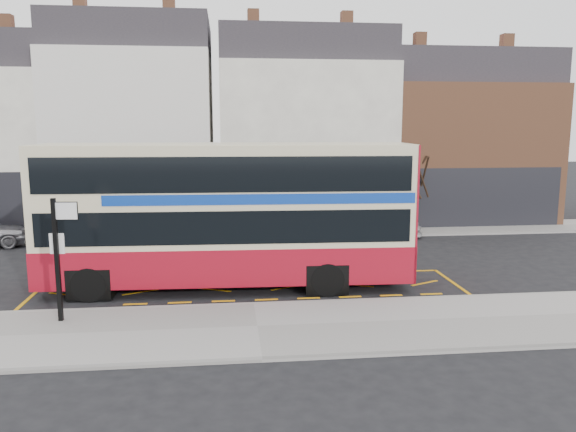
{
  "coord_description": "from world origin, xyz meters",
  "views": [
    {
      "loc": [
        -0.75,
        -16.49,
        5.45
      ],
      "look_at": [
        1.3,
        2.0,
        2.37
      ],
      "focal_mm": 35.0,
      "sensor_mm": 36.0,
      "label": 1
    }
  ],
  "objects": [
    {
      "name": "far_pavement",
      "position": [
        0.0,
        11.0,
        0.07
      ],
      "size": [
        50.0,
        3.0,
        0.15
      ],
      "primitive_type": "cube",
      "color": "gray",
      "rests_on": "ground"
    },
    {
      "name": "street_tree_right",
      "position": [
        8.55,
        10.73,
        3.34
      ],
      "size": [
        2.27,
        2.27,
        4.91
      ],
      "color": "black",
      "rests_on": "ground"
    },
    {
      "name": "ground",
      "position": [
        0.0,
        0.0,
        0.0
      ],
      "size": [
        120.0,
        120.0,
        0.0
      ],
      "primitive_type": "plane",
      "color": "black",
      "rests_on": "ground"
    },
    {
      "name": "kerb",
      "position": [
        0.0,
        -0.38,
        0.07
      ],
      "size": [
        40.0,
        0.15,
        0.15
      ],
      "primitive_type": "cube",
      "color": "gray",
      "rests_on": "ground"
    },
    {
      "name": "pavement",
      "position": [
        0.0,
        -2.3,
        0.07
      ],
      "size": [
        40.0,
        4.0,
        0.15
      ],
      "primitive_type": "cube",
      "color": "gray",
      "rests_on": "ground"
    },
    {
      "name": "terrace_right",
      "position": [
        12.5,
        14.99,
        4.57
      ],
      "size": [
        9.0,
        8.01,
        10.3
      ],
      "color": "#9B5E3E",
      "rests_on": "ground"
    },
    {
      "name": "double_decker_bus",
      "position": [
        -0.69,
        1.88,
        2.52
      ],
      "size": [
        12.1,
        3.18,
        4.8
      ],
      "rotation": [
        0.0,
        0.0,
        -0.03
      ],
      "color": "beige",
      "rests_on": "ground"
    },
    {
      "name": "car_white",
      "position": [
        6.02,
        9.53,
        0.76
      ],
      "size": [
        5.39,
        2.57,
        1.52
      ],
      "primitive_type": "imported",
      "rotation": [
        0.0,
        0.0,
        1.66
      ],
      "color": "silver",
      "rests_on": "ground"
    },
    {
      "name": "terrace_green_shop",
      "position": [
        3.5,
        14.99,
        5.07
      ],
      "size": [
        9.0,
        8.01,
        11.3
      ],
      "color": "white",
      "rests_on": "ground"
    },
    {
      "name": "terrace_left",
      "position": [
        -5.5,
        14.99,
        5.32
      ],
      "size": [
        8.0,
        8.01,
        11.8
      ],
      "color": "silver",
      "rests_on": "ground"
    },
    {
      "name": "bus_stop_post",
      "position": [
        -5.22,
        -1.3,
        2.14
      ],
      "size": [
        0.83,
        0.18,
        3.35
      ],
      "rotation": [
        0.0,
        0.0,
        -0.09
      ],
      "color": "black",
      "rests_on": "pavement"
    },
    {
      "name": "car_grey",
      "position": [
        -1.11,
        9.48,
        0.65
      ],
      "size": [
        4.04,
        1.77,
        1.29
      ],
      "primitive_type": "imported",
      "rotation": [
        0.0,
        0.0,
        1.47
      ],
      "color": "#393D40",
      "rests_on": "ground"
    },
    {
      "name": "road_markings",
      "position": [
        0.0,
        1.6,
        0.01
      ],
      "size": [
        14.0,
        3.4,
        0.01
      ],
      "primitive_type": null,
      "color": "orange",
      "rests_on": "ground"
    }
  ]
}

